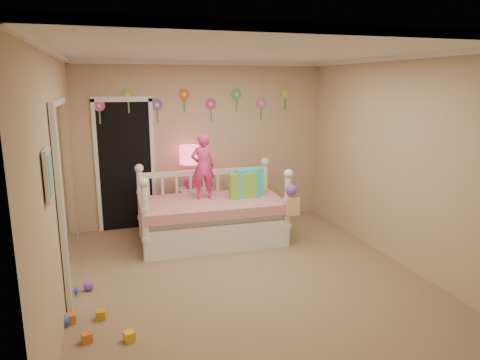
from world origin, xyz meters
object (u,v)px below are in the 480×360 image
object	(u,v)px
daybed	(212,204)
child	(203,167)
table_lamp	(190,160)
nightstand	(191,208)

from	to	relation	value
daybed	child	xyz separation A→B (m)	(-0.09, 0.13, 0.53)
child	table_lamp	world-z (taller)	child
daybed	child	world-z (taller)	child
child	nightstand	distance (m)	0.98
nightstand	table_lamp	distance (m)	0.77
child	table_lamp	size ratio (longest dim) A/B	1.39
child	nightstand	size ratio (longest dim) A/B	1.46
child	nightstand	world-z (taller)	child
nightstand	table_lamp	xyz separation A→B (m)	(0.00, -0.00, 0.77)
nightstand	table_lamp	bearing A→B (deg)	-91.22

